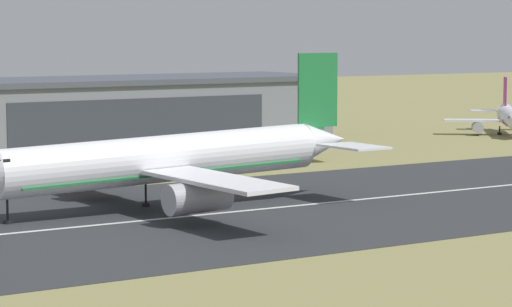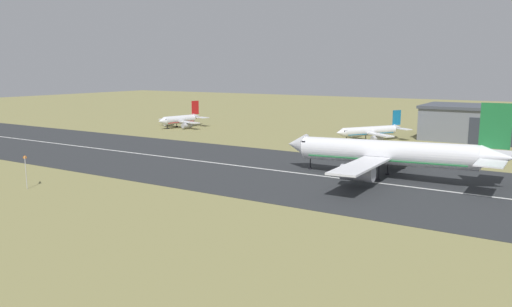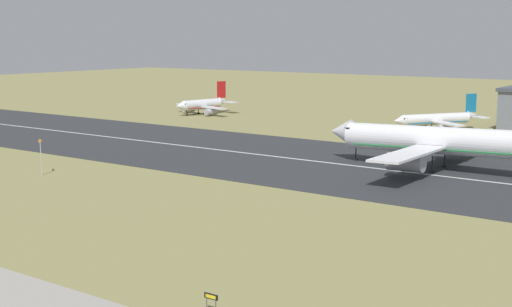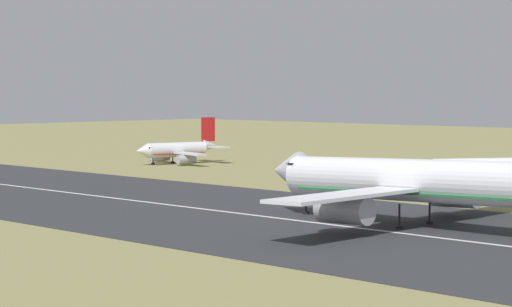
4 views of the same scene
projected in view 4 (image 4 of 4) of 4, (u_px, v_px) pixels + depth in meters
runway_strip at (341, 226)px, 116.99m from camera, size 445.77×49.58×0.06m
runway_centreline at (341, 226)px, 116.99m from camera, size 401.20×0.70×0.01m
airplane_landing at (420, 182)px, 115.52m from camera, size 47.44×45.01×16.48m
airplane_parked_west at (490, 167)px, 166.43m from camera, size 21.83×24.40×9.46m
airplane_parked_east at (177, 150)px, 216.50m from camera, size 22.78×20.94×10.01m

